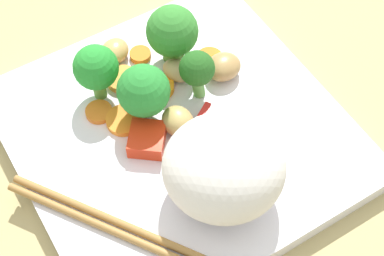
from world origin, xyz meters
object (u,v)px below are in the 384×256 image
(carrot_slice_5, at_px, (140,55))
(broccoli_floret_3, at_px, (197,70))
(rice_mound, at_px, (220,170))
(chopstick_pair, at_px, (146,240))
(square_plate, at_px, (178,134))

(carrot_slice_5, bearing_deg, broccoli_floret_3, -69.40)
(rice_mound, xyz_separation_m, carrot_slice_5, (0.01, 0.16, -0.03))
(rice_mound, height_order, carrot_slice_5, rice_mound)
(broccoli_floret_3, bearing_deg, chopstick_pair, -136.79)
(broccoli_floret_3, bearing_deg, carrot_slice_5, 110.60)
(rice_mound, distance_m, broccoli_floret_3, 0.10)
(broccoli_floret_3, xyz_separation_m, carrot_slice_5, (-0.02, 0.06, -0.03))
(rice_mound, height_order, chopstick_pair, rice_mound)
(square_plate, height_order, broccoli_floret_3, broccoli_floret_3)
(broccoli_floret_3, height_order, chopstick_pair, broccoli_floret_3)
(rice_mound, relative_size, chopstick_pair, 0.46)
(square_plate, height_order, carrot_slice_5, carrot_slice_5)
(chopstick_pair, bearing_deg, rice_mound, 61.48)
(carrot_slice_5, bearing_deg, square_plate, -97.16)
(square_plate, distance_m, broccoli_floret_3, 0.06)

